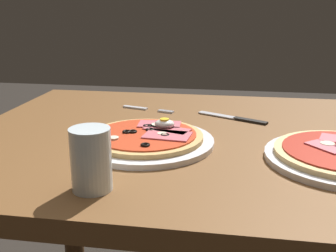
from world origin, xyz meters
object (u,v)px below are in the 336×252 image
object	(u,v)px
pizza_foreground	(146,139)
water_glass_far	(91,164)
dining_table	(197,181)
fork	(144,109)
knife	(237,118)

from	to	relation	value
pizza_foreground	water_glass_far	world-z (taller)	water_glass_far
dining_table	fork	xyz separation A→B (m)	(-0.17, 0.20, 0.12)
dining_table	water_glass_far	world-z (taller)	water_glass_far
water_glass_far	fork	world-z (taller)	water_glass_far
pizza_foreground	knife	bearing A→B (deg)	49.88
pizza_foreground	water_glass_far	bearing A→B (deg)	-99.72
water_glass_far	knife	xyz separation A→B (m)	(0.23, 0.46, -0.04)
dining_table	water_glass_far	distance (m)	0.38
pizza_foreground	water_glass_far	xyz separation A→B (m)	(-0.04, -0.23, 0.03)
water_glass_far	pizza_foreground	bearing A→B (deg)	80.28
pizza_foreground	knife	distance (m)	0.30
dining_table	knife	bearing A→B (deg)	58.15
water_glass_far	fork	size ratio (longest dim) A/B	0.67
pizza_foreground	fork	size ratio (longest dim) A/B	1.89
fork	knife	xyz separation A→B (m)	(0.26, -0.06, 0.00)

